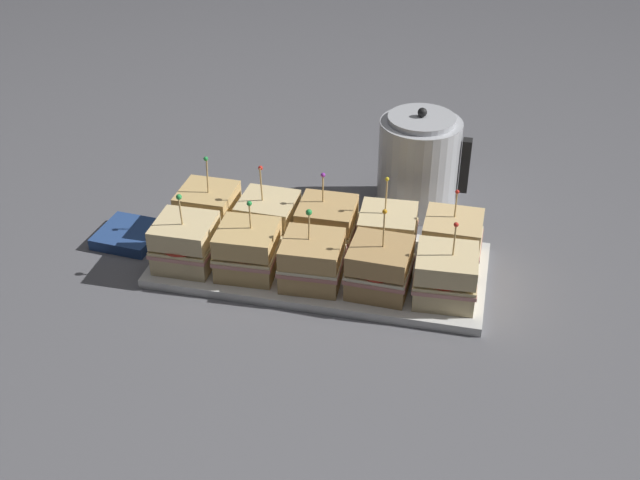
# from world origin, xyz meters

# --- Properties ---
(ground_plane) EXTENTS (6.00, 6.00, 0.00)m
(ground_plane) POSITION_xyz_m (0.00, 0.00, 0.00)
(ground_plane) COLOR slate
(serving_platter) EXTENTS (0.66, 0.29, 0.02)m
(serving_platter) POSITION_xyz_m (0.00, 0.00, 0.01)
(serving_platter) COLOR silver
(serving_platter) RESTS_ON ground_plane
(sandwich_front_far_left) EXTENTS (0.12, 0.12, 0.16)m
(sandwich_front_far_left) POSITION_xyz_m (-0.26, -0.07, 0.07)
(sandwich_front_far_left) COLOR beige
(sandwich_front_far_left) RESTS_ON serving_platter
(sandwich_front_left) EXTENTS (0.12, 0.12, 0.16)m
(sandwich_front_left) POSITION_xyz_m (-0.13, -0.06, 0.07)
(sandwich_front_left) COLOR tan
(sandwich_front_left) RESTS_ON serving_platter
(sandwich_front_center) EXTENTS (0.12, 0.12, 0.16)m
(sandwich_front_center) POSITION_xyz_m (-0.00, -0.07, 0.06)
(sandwich_front_center) COLOR tan
(sandwich_front_center) RESTS_ON serving_platter
(sandwich_front_right) EXTENTS (0.12, 0.12, 0.18)m
(sandwich_front_right) POSITION_xyz_m (0.13, -0.06, 0.07)
(sandwich_front_right) COLOR tan
(sandwich_front_right) RESTS_ON serving_platter
(sandwich_front_far_right) EXTENTS (0.12, 0.12, 0.17)m
(sandwich_front_far_right) POSITION_xyz_m (0.25, -0.06, 0.07)
(sandwich_front_far_right) COLOR beige
(sandwich_front_far_right) RESTS_ON serving_platter
(sandwich_back_far_left) EXTENTS (0.12, 0.12, 0.18)m
(sandwich_back_far_left) POSITION_xyz_m (-0.26, 0.06, 0.07)
(sandwich_back_far_left) COLOR tan
(sandwich_back_far_left) RESTS_ON serving_platter
(sandwich_back_left) EXTENTS (0.12, 0.12, 0.17)m
(sandwich_back_left) POSITION_xyz_m (-0.12, 0.06, 0.06)
(sandwich_back_left) COLOR beige
(sandwich_back_left) RESTS_ON serving_platter
(sandwich_back_center) EXTENTS (0.12, 0.12, 0.16)m
(sandwich_back_center) POSITION_xyz_m (-0.00, 0.06, 0.07)
(sandwich_back_center) COLOR tan
(sandwich_back_center) RESTS_ON serving_platter
(sandwich_back_right) EXTENTS (0.12, 0.12, 0.17)m
(sandwich_back_right) POSITION_xyz_m (0.12, 0.06, 0.06)
(sandwich_back_right) COLOR beige
(sandwich_back_right) RESTS_ON serving_platter
(sandwich_back_far_right) EXTENTS (0.12, 0.12, 0.16)m
(sandwich_back_far_right) POSITION_xyz_m (0.25, 0.06, 0.07)
(sandwich_back_far_right) COLOR #DBB77A
(sandwich_back_far_right) RESTS_ON serving_platter
(kettle_steel) EXTENTS (0.20, 0.18, 0.24)m
(kettle_steel) POSITION_xyz_m (0.16, 0.29, 0.11)
(kettle_steel) COLOR #B7BABF
(kettle_steel) RESTS_ON ground_plane
(napkin_stack) EXTENTS (0.13, 0.13, 0.02)m
(napkin_stack) POSITION_xyz_m (-0.42, 0.01, 0.01)
(napkin_stack) COLOR navy
(napkin_stack) RESTS_ON ground_plane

